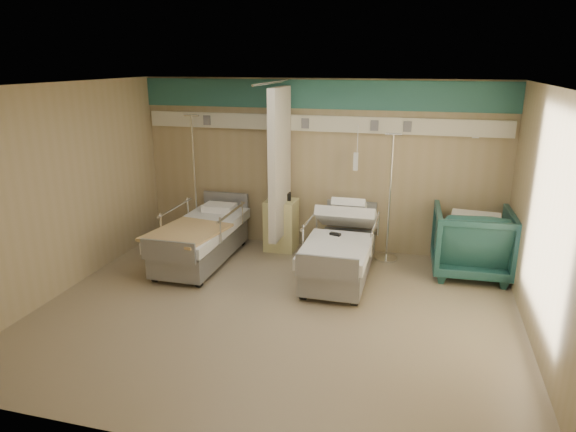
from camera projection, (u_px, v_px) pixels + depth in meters
The scene contains 13 objects.
ground at pixel (276, 311), 6.55m from camera, with size 6.00×5.00×0.00m, color gray.
room_walls at pixel (279, 164), 6.25m from camera, with size 6.04×5.04×2.82m.
bed_right at pixel (340, 256), 7.51m from camera, with size 1.00×2.16×0.63m, color white, non-canonical shape.
bed_left at pixel (202, 243), 8.05m from camera, with size 1.00×2.16×0.63m, color white, non-canonical shape.
bedside_cabinet at pixel (281, 225), 8.59m from camera, with size 0.50×0.48×0.85m, color beige.
visitor_armchair at pixel (472, 242), 7.55m from camera, with size 1.09×1.12×1.02m, color #1C4744.
waffle_blanket at pixel (477, 207), 7.35m from camera, with size 0.68×0.61×0.08m, color white.
iv_stand_right at pixel (387, 235), 8.13m from camera, with size 0.36×0.36×2.02m.
iv_stand_left at pixel (197, 216), 8.95m from camera, with size 0.40×0.40×2.22m.
call_remote at pixel (335, 234), 7.45m from camera, with size 0.16×0.07×0.04m, color black.
tan_blanket at pixel (187, 232), 7.53m from camera, with size 0.92×1.16×0.04m, color tan.
toiletry_bag at pixel (284, 196), 8.47m from camera, with size 0.23×0.14×0.12m, color black.
white_cup at pixel (276, 196), 8.51m from camera, with size 0.08×0.08×0.12m, color white.
Camera 1 is at (1.68, -5.67, 3.07)m, focal length 32.00 mm.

